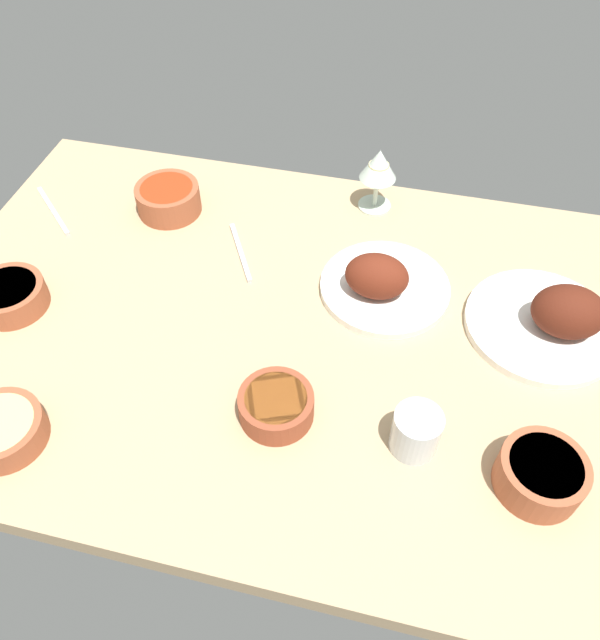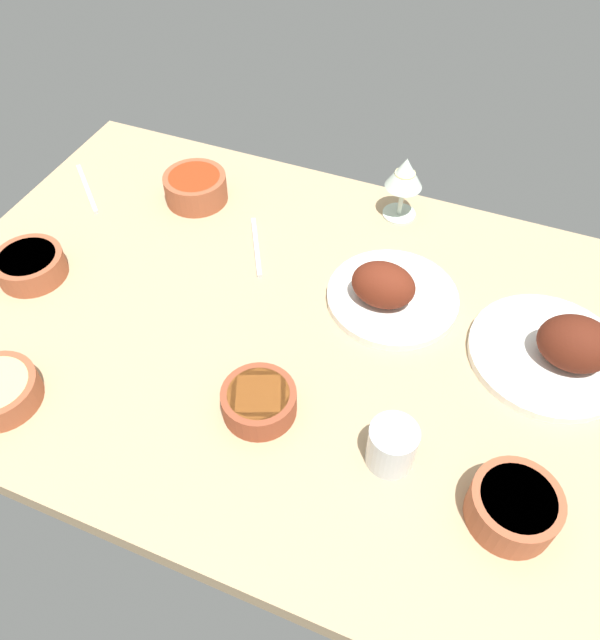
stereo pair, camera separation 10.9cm
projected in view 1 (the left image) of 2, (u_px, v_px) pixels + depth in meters
dining_table at (300, 334)px, 112.54cm from camera, size 140.00×90.00×4.00cm
plate_far_side at (554, 319)px, 108.00cm from camera, size 26.87×26.87×10.44cm
plate_center_main at (381, 282)px, 114.25cm from camera, size 24.32×24.32×9.65cm
bowl_soup at (276, 405)px, 97.13cm from camera, size 11.98×11.98×4.81cm
bowl_pasta at (10, 295)px, 112.56cm from camera, size 13.02×13.02×4.84cm
bowl_potatoes at (2, 430)px, 94.34cm from camera, size 13.14×13.14×4.57cm
bowl_sauce at (168, 198)px, 130.10cm from camera, size 13.35×13.35×5.93cm
bowl_cream at (541, 474)px, 88.71cm from camera, size 12.63×12.63×6.12cm
wine_glass at (379, 168)px, 125.87cm from camera, size 7.60×7.60×14.00cm
water_tumbler at (416, 432)px, 92.58cm from camera, size 7.41×7.41×7.73cm
fork_loose at (241, 252)px, 123.36cm from camera, size 9.03×15.24×0.80cm
spoon_loose at (53, 211)px, 131.81cm from camera, size 13.84×13.04×0.80cm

